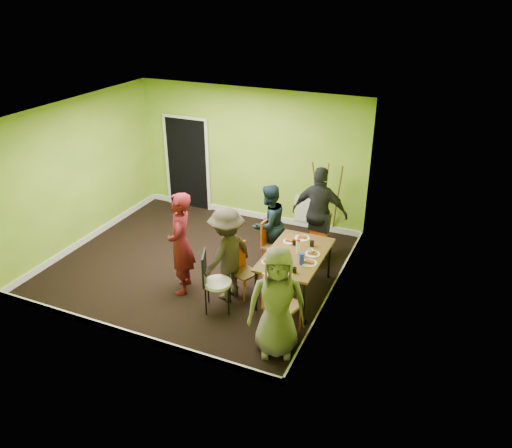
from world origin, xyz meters
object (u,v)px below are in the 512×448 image
(chair_left_far, at_px, (271,241))
(chair_bentwood, at_px, (213,279))
(chair_front_end, at_px, (279,302))
(blue_bottle, at_px, (302,259))
(chair_left_near, at_px, (242,266))
(chair_back_end, at_px, (318,227))
(person_standing, at_px, (181,244))
(easel, at_px, (326,200))
(thermos, at_px, (298,247))
(orange_bottle, at_px, (297,243))
(person_left_near, at_px, (227,254))
(person_back_end, at_px, (320,213))
(person_front_end, at_px, (277,302))
(person_left_far, at_px, (269,224))
(dining_table, at_px, (295,256))

(chair_left_far, height_order, chair_bentwood, chair_bentwood)
(chair_front_end, bearing_deg, blue_bottle, 103.32)
(chair_left_near, xyz_separation_m, chair_bentwood, (-0.21, -0.59, 0.06))
(chair_back_end, xyz_separation_m, person_standing, (-1.73, -1.89, 0.22))
(easel, relative_size, thermos, 6.93)
(blue_bottle, bearing_deg, orange_bottle, 117.17)
(chair_bentwood, height_order, easel, easel)
(person_left_near, bearing_deg, chair_back_end, 169.06)
(easel, height_order, thermos, easel)
(chair_left_near, relative_size, blue_bottle, 4.88)
(person_back_end, bearing_deg, person_front_end, 93.31)
(person_left_far, height_order, person_left_near, person_left_near)
(chair_left_near, relative_size, chair_front_end, 0.83)
(chair_front_end, xyz_separation_m, orange_bottle, (-0.24, 1.41, 0.20))
(chair_left_near, relative_size, person_front_end, 0.54)
(chair_front_end, distance_m, person_front_end, 0.38)
(dining_table, distance_m, blue_bottle, 0.36)
(chair_bentwood, distance_m, person_left_near, 0.47)
(chair_back_end, xyz_separation_m, chair_bentwood, (-1.01, -2.17, -0.10))
(person_left_near, distance_m, person_back_end, 2.11)
(person_front_end, bearing_deg, chair_left_near, 111.84)
(person_left_far, xyz_separation_m, person_back_end, (0.77, 0.55, 0.13))
(chair_back_end, bearing_deg, easel, -75.38)
(easel, relative_size, blue_bottle, 8.71)
(person_left_far, distance_m, person_left_near, 1.35)
(orange_bottle, height_order, person_back_end, person_back_end)
(chair_front_end, relative_size, person_back_end, 0.61)
(chair_left_near, xyz_separation_m, easel, (0.66, 2.53, 0.28))
(person_standing, xyz_separation_m, person_back_end, (1.71, 2.01, 0.00))
(chair_bentwood, distance_m, person_back_end, 2.51)
(chair_left_far, bearing_deg, orange_bottle, 64.13)
(dining_table, relative_size, chair_front_end, 1.41)
(orange_bottle, distance_m, person_left_far, 0.92)
(chair_left_far, xyz_separation_m, chair_left_near, (-0.11, -0.99, -0.01))
(chair_left_far, distance_m, person_back_end, 1.04)
(blue_bottle, bearing_deg, dining_table, 126.24)
(chair_left_far, xyz_separation_m, blue_bottle, (0.89, -0.93, 0.33))
(blue_bottle, xyz_separation_m, person_front_end, (0.06, -1.19, -0.02))
(person_left_far, xyz_separation_m, person_front_end, (1.05, -2.28, 0.07))
(chair_front_end, bearing_deg, person_back_end, 109.19)
(chair_front_end, distance_m, chair_bentwood, 1.21)
(thermos, height_order, person_standing, person_standing)
(chair_left_near, xyz_separation_m, chair_back_end, (0.80, 1.58, 0.16))
(chair_left_near, height_order, person_left_far, person_left_far)
(chair_front_end, height_order, person_left_near, person_left_near)
(person_front_end, bearing_deg, dining_table, 78.62)
(chair_front_end, xyz_separation_m, person_left_far, (-0.97, 1.97, 0.15))
(blue_bottle, height_order, person_left_near, person_left_near)
(dining_table, distance_m, chair_front_end, 1.17)
(orange_bottle, relative_size, person_standing, 0.05)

